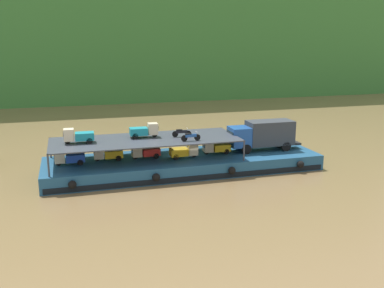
% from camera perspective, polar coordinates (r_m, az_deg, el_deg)
% --- Properties ---
extents(ground_plane, '(400.00, 400.00, 0.00)m').
position_cam_1_polar(ground_plane, '(43.44, -1.09, -3.54)').
color(ground_plane, brown).
extents(cargo_barge, '(27.13, 7.97, 1.50)m').
position_cam_1_polar(cargo_barge, '(43.20, -1.08, -2.60)').
color(cargo_barge, navy).
rests_on(cargo_barge, ground).
extents(covered_lorry, '(7.88, 2.38, 3.10)m').
position_cam_1_polar(covered_lorry, '(45.63, 9.33, 1.26)').
color(covered_lorry, '#1E4C99').
rests_on(covered_lorry, cargo_barge).
extents(cargo_rack, '(17.93, 6.60, 2.00)m').
position_cam_1_polar(cargo_rack, '(41.75, -6.15, 0.56)').
color(cargo_rack, '#383D47').
rests_on(cargo_rack, cargo_barge).
extents(mini_truck_lower_stern, '(2.74, 1.20, 1.38)m').
position_cam_1_polar(mini_truck_lower_stern, '(41.56, -15.92, -1.72)').
color(mini_truck_lower_stern, '#1E47B7').
rests_on(mini_truck_lower_stern, cargo_barge).
extents(mini_truck_lower_aft, '(2.76, 1.24, 1.38)m').
position_cam_1_polar(mini_truck_lower_aft, '(42.16, -11.07, -1.23)').
color(mini_truck_lower_aft, gold).
rests_on(mini_truck_lower_aft, cargo_barge).
extents(mini_truck_lower_mid, '(2.79, 1.30, 1.38)m').
position_cam_1_polar(mini_truck_lower_mid, '(42.36, -6.21, -0.99)').
color(mini_truck_lower_mid, red).
rests_on(mini_truck_lower_mid, cargo_barge).
extents(mini_truck_lower_fore, '(2.75, 1.21, 1.38)m').
position_cam_1_polar(mini_truck_lower_fore, '(42.27, -1.03, -0.93)').
color(mini_truck_lower_fore, gold).
rests_on(mini_truck_lower_fore, cargo_barge).
extents(mini_truck_lower_bow, '(2.77, 1.24, 1.38)m').
position_cam_1_polar(mini_truck_lower_bow, '(43.89, 3.18, -0.41)').
color(mini_truck_lower_bow, gold).
rests_on(mini_truck_lower_bow, cargo_barge).
extents(mini_truck_upper_stern, '(2.78, 1.26, 1.38)m').
position_cam_1_polar(mini_truck_upper_stern, '(41.08, -14.77, 1.05)').
color(mini_truck_upper_stern, teal).
rests_on(mini_truck_upper_stern, cargo_rack).
extents(mini_truck_upper_mid, '(2.78, 1.27, 1.38)m').
position_cam_1_polar(mini_truck_upper_mid, '(42.33, -6.31, 1.78)').
color(mini_truck_upper_mid, teal).
rests_on(mini_truck_upper_mid, cargo_rack).
extents(motorcycle_upper_port, '(1.90, 0.55, 0.87)m').
position_cam_1_polar(motorcycle_upper_port, '(40.63, -0.18, 1.00)').
color(motorcycle_upper_port, black).
rests_on(motorcycle_upper_port, cargo_rack).
extents(motorcycle_upper_centre, '(1.90, 0.55, 0.87)m').
position_cam_1_polar(motorcycle_upper_centre, '(42.40, -1.39, 1.53)').
color(motorcycle_upper_centre, black).
rests_on(motorcycle_upper_centre, cargo_rack).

